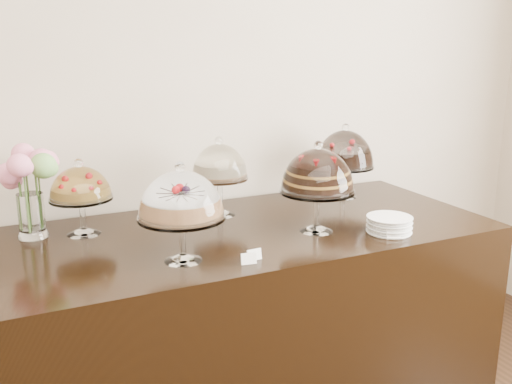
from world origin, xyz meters
name	(u,v)px	position (x,y,z in m)	size (l,w,h in m)	color
wall_back	(140,89)	(0.00, 3.00, 1.50)	(5.00, 0.04, 3.00)	beige
display_counter	(252,317)	(0.35, 2.45, 0.45)	(2.20, 1.00, 0.90)	black
cake_stand_sugar_sponge	(181,199)	(-0.06, 2.19, 1.15)	(0.34, 0.34, 0.39)	white
cake_stand_choco_layer	(318,174)	(0.59, 2.28, 1.16)	(0.33, 0.33, 0.41)	white
cake_stand_cheesecake	(219,165)	(0.29, 2.70, 1.15)	(0.28, 0.28, 0.39)	white
cake_stand_dark_choco	(345,152)	(1.02, 2.72, 1.15)	(0.32, 0.32, 0.40)	white
cake_stand_fruit_tart	(80,187)	(-0.36, 2.68, 1.11)	(0.27, 0.27, 0.34)	white
flower_vase	(30,179)	(-0.56, 2.73, 1.16)	(0.26, 0.32, 0.40)	white
plate_stack	(389,225)	(0.87, 2.13, 0.94)	(0.20, 0.20, 0.07)	white
price_card_left	(249,259)	(0.15, 2.05, 0.92)	(0.06, 0.01, 0.04)	white
price_card_right	(394,234)	(0.84, 2.05, 0.92)	(0.06, 0.01, 0.04)	white
price_card_extra	(254,255)	(0.19, 2.08, 0.92)	(0.06, 0.01, 0.04)	white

